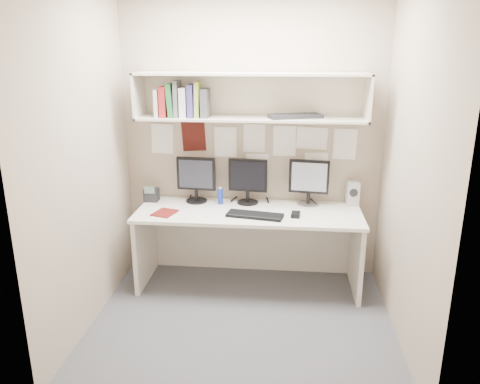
# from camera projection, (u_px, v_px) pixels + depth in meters

# --- Properties ---
(floor) EXTENTS (2.40, 2.00, 0.01)m
(floor) POSITION_uv_depth(u_px,v_px,m) (242.00, 322.00, 3.77)
(floor) COLOR #49494E
(floor) RESTS_ON ground
(wall_back) EXTENTS (2.40, 0.02, 2.60)m
(wall_back) POSITION_uv_depth(u_px,v_px,m) (252.00, 140.00, 4.34)
(wall_back) COLOR tan
(wall_back) RESTS_ON ground
(wall_front) EXTENTS (2.40, 0.02, 2.60)m
(wall_front) POSITION_uv_depth(u_px,v_px,m) (224.00, 211.00, 2.44)
(wall_front) COLOR tan
(wall_front) RESTS_ON ground
(wall_left) EXTENTS (0.02, 2.00, 2.60)m
(wall_left) POSITION_uv_depth(u_px,v_px,m) (83.00, 162.00, 3.50)
(wall_left) COLOR tan
(wall_left) RESTS_ON ground
(wall_right) EXTENTS (0.02, 2.00, 2.60)m
(wall_right) POSITION_uv_depth(u_px,v_px,m) (412.00, 170.00, 3.28)
(wall_right) COLOR tan
(wall_right) RESTS_ON ground
(desk) EXTENTS (2.00, 0.70, 0.73)m
(desk) POSITION_uv_depth(u_px,v_px,m) (249.00, 248.00, 4.28)
(desk) COLOR white
(desk) RESTS_ON floor
(overhead_hutch) EXTENTS (2.00, 0.38, 0.40)m
(overhead_hutch) POSITION_uv_depth(u_px,v_px,m) (251.00, 96.00, 4.09)
(overhead_hutch) COLOR beige
(overhead_hutch) RESTS_ON wall_back
(pinned_papers) EXTENTS (1.92, 0.01, 0.48)m
(pinned_papers) POSITION_uv_depth(u_px,v_px,m) (252.00, 146.00, 4.35)
(pinned_papers) COLOR white
(pinned_papers) RESTS_ON wall_back
(monitor_left) EXTENTS (0.37, 0.20, 0.42)m
(monitor_left) POSITION_uv_depth(u_px,v_px,m) (196.00, 177.00, 4.36)
(monitor_left) COLOR black
(monitor_left) RESTS_ON desk
(monitor_center) EXTENTS (0.36, 0.20, 0.42)m
(monitor_center) POSITION_uv_depth(u_px,v_px,m) (248.00, 179.00, 4.32)
(monitor_center) COLOR black
(monitor_center) RESTS_ON desk
(monitor_right) EXTENTS (0.36, 0.20, 0.42)m
(monitor_right) POSITION_uv_depth(u_px,v_px,m) (309.00, 180.00, 4.27)
(monitor_right) COLOR #A5A5AA
(monitor_right) RESTS_ON desk
(keyboard) EXTENTS (0.51, 0.25, 0.02)m
(keyboard) POSITION_uv_depth(u_px,v_px,m) (255.00, 215.00, 4.02)
(keyboard) COLOR black
(keyboard) RESTS_ON desk
(mouse) EXTENTS (0.08, 0.12, 0.04)m
(mouse) POSITION_uv_depth(u_px,v_px,m) (296.00, 215.00, 4.02)
(mouse) COLOR black
(mouse) RESTS_ON desk
(speaker) EXTENTS (0.12, 0.12, 0.22)m
(speaker) POSITION_uv_depth(u_px,v_px,m) (353.00, 193.00, 4.31)
(speaker) COLOR #B9B9B5
(speaker) RESTS_ON desk
(blue_bottle) EXTENTS (0.05, 0.05, 0.16)m
(blue_bottle) POSITION_uv_depth(u_px,v_px,m) (220.00, 196.00, 4.34)
(blue_bottle) COLOR navy
(blue_bottle) RESTS_ON desk
(maroon_notebook) EXTENTS (0.23, 0.26, 0.01)m
(maroon_notebook) POSITION_uv_depth(u_px,v_px,m) (165.00, 213.00, 4.10)
(maroon_notebook) COLOR #5E1310
(maroon_notebook) RESTS_ON desk
(desk_phone) EXTENTS (0.13, 0.12, 0.16)m
(desk_phone) POSITION_uv_depth(u_px,v_px,m) (151.00, 195.00, 4.42)
(desk_phone) COLOR black
(desk_phone) RESTS_ON desk
(book_stack) EXTENTS (0.47, 0.19, 0.31)m
(book_stack) POSITION_uv_depth(u_px,v_px,m) (183.00, 101.00, 4.07)
(book_stack) COLOR silver
(book_stack) RESTS_ON overhead_hutch
(hutch_tray) EXTENTS (0.49, 0.32, 0.03)m
(hutch_tray) POSITION_uv_depth(u_px,v_px,m) (295.00, 116.00, 4.04)
(hutch_tray) COLOR black
(hutch_tray) RESTS_ON overhead_hutch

